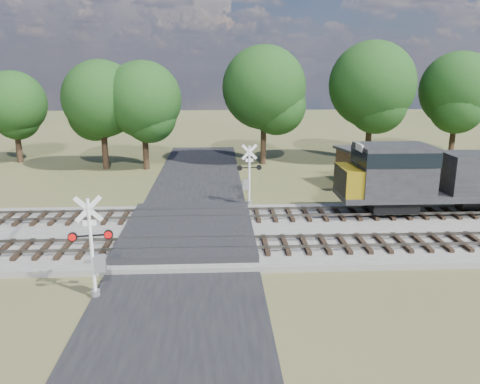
{
  "coord_description": "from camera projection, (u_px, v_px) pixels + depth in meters",
  "views": [
    {
      "loc": [
        1.64,
        -24.01,
        9.05
      ],
      "look_at": [
        2.9,
        2.0,
        2.1
      ],
      "focal_mm": 35.0,
      "sensor_mm": 36.0,
      "label": 1
    }
  ],
  "objects": [
    {
      "name": "treeline",
      "position": [
        322.0,
        92.0,
        44.21
      ],
      "size": [
        80.61,
        10.96,
        11.78
      ],
      "color": "black",
      "rests_on": "ground"
    },
    {
      "name": "crossing_signal_far",
      "position": [
        248.0,
        180.0,
        31.43
      ],
      "size": [
        1.68,
        0.38,
        4.17
      ],
      "rotation": [
        0.0,
        0.0,
        3.23
      ],
      "color": "silver",
      "rests_on": "ground"
    },
    {
      "name": "track_near",
      "position": [
        248.0,
        245.0,
        23.53
      ],
      "size": [
        140.0,
        2.6,
        0.33
      ],
      "color": "black",
      "rests_on": "ballast_bed"
    },
    {
      "name": "crossing_signal_near",
      "position": [
        95.0,
        256.0,
        18.59
      ],
      "size": [
        1.73,
        0.42,
        4.3
      ],
      "rotation": [
        0.0,
        0.0,
        0.16
      ],
      "color": "silver",
      "rests_on": "ground"
    },
    {
      "name": "track_far",
      "position": [
        243.0,
        215.0,
        28.36
      ],
      "size": [
        140.0,
        2.6,
        0.33
      ],
      "color": "black",
      "rests_on": "ballast_bed"
    },
    {
      "name": "equipment_shed",
      "position": [
        371.0,
        167.0,
        36.37
      ],
      "size": [
        5.4,
        5.4,
        3.02
      ],
      "rotation": [
        0.0,
        0.0,
        0.25
      ],
      "color": "#4C3820",
      "rests_on": "ground"
    },
    {
      "name": "ground",
      "position": [
        189.0,
        239.0,
        25.42
      ],
      "size": [
        160.0,
        160.0,
        0.0
      ],
      "primitive_type": "plane",
      "color": "#494D29",
      "rests_on": "ground"
    },
    {
      "name": "ballast_bed",
      "position": [
        367.0,
        231.0,
        26.34
      ],
      "size": [
        140.0,
        10.0,
        0.3
      ],
      "primitive_type": "cube",
      "color": "gray",
      "rests_on": "ground"
    },
    {
      "name": "crossing_panel",
      "position": [
        189.0,
        231.0,
        25.83
      ],
      "size": [
        7.0,
        9.0,
        0.62
      ],
      "primitive_type": "cube",
      "color": "#262628",
      "rests_on": "ground"
    },
    {
      "name": "road",
      "position": [
        189.0,
        239.0,
        25.41
      ],
      "size": [
        7.0,
        60.0,
        0.08
      ],
      "primitive_type": "cube",
      "color": "black",
      "rests_on": "ground"
    }
  ]
}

